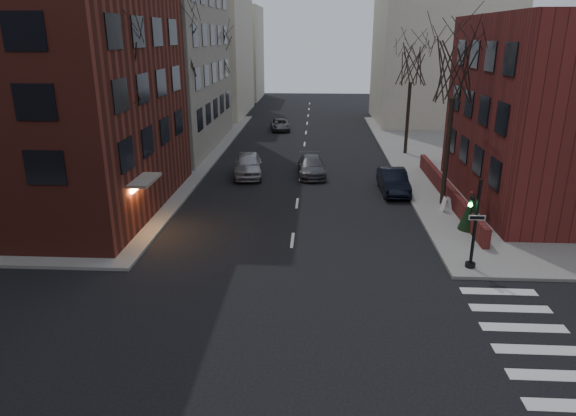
# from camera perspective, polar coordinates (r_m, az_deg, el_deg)

# --- Properties ---
(ground) EXTENTS (160.00, 160.00, 0.00)m
(ground) POSITION_cam_1_polar(r_m,az_deg,el_deg) (15.60, -1.76, -20.59)
(ground) COLOR black
(ground) RESTS_ON ground
(building_left_brick) EXTENTS (15.00, 15.00, 18.00)m
(building_left_brick) POSITION_cam_1_polar(r_m,az_deg,el_deg) (33.02, -28.07, 15.12)
(building_left_brick) COLOR maroon
(building_left_brick) RESTS_ON ground
(low_wall_right) EXTENTS (0.35, 16.00, 1.00)m
(low_wall_right) POSITION_cam_1_polar(r_m,az_deg,el_deg) (33.38, 17.26, 1.83)
(low_wall_right) COLOR maroon
(low_wall_right) RESTS_ON sidewalk_far_right
(building_distant_la) EXTENTS (14.00, 16.00, 18.00)m
(building_distant_la) POSITION_cam_1_polar(r_m,az_deg,el_deg) (68.93, -10.83, 17.71)
(building_distant_la) COLOR beige
(building_distant_la) RESTS_ON ground
(building_distant_ra) EXTENTS (14.00, 14.00, 16.00)m
(building_distant_ra) POSITION_cam_1_polar(r_m,az_deg,el_deg) (63.58, 16.50, 16.33)
(building_distant_ra) COLOR beige
(building_distant_ra) RESTS_ON ground
(building_distant_lb) EXTENTS (10.00, 12.00, 14.00)m
(building_distant_lb) POSITION_cam_1_polar(r_m,az_deg,el_deg) (85.24, -6.61, 16.71)
(building_distant_lb) COLOR beige
(building_distant_lb) RESTS_ON ground
(traffic_signal) EXTENTS (0.76, 0.44, 4.00)m
(traffic_signal) POSITION_cam_1_polar(r_m,az_deg,el_deg) (23.49, 19.88, -2.28)
(traffic_signal) COLOR black
(traffic_signal) RESTS_ON sidewalk_far_right
(tree_left_a) EXTENTS (4.18, 4.18, 10.26)m
(tree_left_a) POSITION_cam_1_polar(r_m,az_deg,el_deg) (27.88, -18.28, 14.94)
(tree_left_a) COLOR #2D231C
(tree_left_a) RESTS_ON sidewalk_far_left
(tree_left_b) EXTENTS (4.40, 4.40, 10.80)m
(tree_left_b) POSITION_cam_1_polar(r_m,az_deg,el_deg) (39.30, -11.94, 16.96)
(tree_left_b) COLOR #2D231C
(tree_left_b) RESTS_ON sidewalk_far_left
(tree_left_c) EXTENTS (3.96, 3.96, 9.72)m
(tree_left_c) POSITION_cam_1_polar(r_m,az_deg,el_deg) (52.99, -7.92, 16.58)
(tree_left_c) COLOR #2D231C
(tree_left_c) RESTS_ON sidewalk_far_left
(tree_right_a) EXTENTS (3.96, 3.96, 9.72)m
(tree_right_a) POSITION_cam_1_polar(r_m,az_deg,el_deg) (31.04, 18.12, 14.44)
(tree_right_a) COLOR #2D231C
(tree_right_a) RESTS_ON sidewalk_far_right
(tree_right_b) EXTENTS (3.74, 3.74, 9.18)m
(tree_right_b) POSITION_cam_1_polar(r_m,az_deg,el_deg) (44.74, 13.58, 15.31)
(tree_right_b) COLOR #2D231C
(tree_right_b) RESTS_ON sidewalk_far_right
(streetlamp_near) EXTENTS (0.36, 0.36, 6.28)m
(streetlamp_near) POSITION_cam_1_polar(r_m,az_deg,el_deg) (35.72, -12.12, 9.25)
(streetlamp_near) COLOR black
(streetlamp_near) RESTS_ON sidewalk_far_left
(streetlamp_far) EXTENTS (0.36, 0.36, 6.28)m
(streetlamp_far) POSITION_cam_1_polar(r_m,az_deg,el_deg) (55.10, -6.71, 12.75)
(streetlamp_far) COLOR black
(streetlamp_far) RESTS_ON sidewalk_far_left
(parked_sedan) EXTENTS (1.76, 4.69, 1.53)m
(parked_sedan) POSITION_cam_1_polar(r_m,az_deg,el_deg) (34.31, 11.62, 2.94)
(parked_sedan) COLOR black
(parked_sedan) RESTS_ON ground
(car_lane_silver) EXTENTS (2.58, 5.21, 1.71)m
(car_lane_silver) POSITION_cam_1_polar(r_m,az_deg,el_deg) (37.69, -4.48, 4.83)
(car_lane_silver) COLOR #99999E
(car_lane_silver) RESTS_ON ground
(car_lane_gray) EXTENTS (2.26, 4.88, 1.38)m
(car_lane_gray) POSITION_cam_1_polar(r_m,az_deg,el_deg) (37.80, 2.63, 4.65)
(car_lane_gray) COLOR #46474B
(car_lane_gray) RESTS_ON ground
(car_lane_far) EXTENTS (2.53, 4.49, 1.18)m
(car_lane_far) POSITION_cam_1_polar(r_m,az_deg,el_deg) (56.15, -0.90, 9.23)
(car_lane_far) COLOR #414045
(car_lane_far) RESTS_ON ground
(sandwich_board) EXTENTS (0.44, 0.57, 0.85)m
(sandwich_board) POSITION_cam_1_polar(r_m,az_deg,el_deg) (31.04, 17.19, 0.43)
(sandwich_board) COLOR white
(sandwich_board) RESTS_ON sidewalk_far_right
(evergreen_shrub) EXTENTS (1.53, 1.53, 1.97)m
(evergreen_shrub) POSITION_cam_1_polar(r_m,az_deg,el_deg) (28.34, 19.67, -0.37)
(evergreen_shrub) COLOR black
(evergreen_shrub) RESTS_ON sidewalk_far_right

